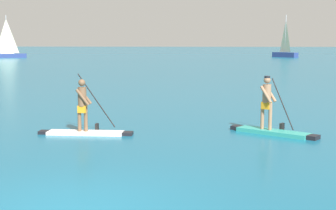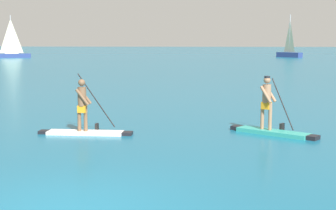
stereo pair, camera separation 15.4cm
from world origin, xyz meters
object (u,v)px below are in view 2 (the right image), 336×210
at_px(paddleboarder_mid_center, 85,121).
at_px(sailboat_right_horizon, 289,51).
at_px(paddleboarder_far_right, 271,121).
at_px(sailboat_left_horizon, 12,52).

bearing_deg(paddleboarder_mid_center, sailboat_right_horizon, 77.02).
relative_size(paddleboarder_mid_center, paddleboarder_far_right, 1.13).
xyz_separation_m(sailboat_left_horizon, sailboat_right_horizon, (46.39, 6.65, 0.13)).
bearing_deg(paddleboarder_mid_center, paddleboarder_far_right, 5.58).
distance_m(paddleboarder_mid_center, paddleboarder_far_right, 5.72).
relative_size(paddleboarder_mid_center, sailboat_left_horizon, 0.41).
xyz_separation_m(paddleboarder_far_right, sailboat_left_horizon, (-35.93, 64.44, 0.49)).
bearing_deg(sailboat_left_horizon, paddleboarder_far_right, 95.62).
relative_size(paddleboarder_mid_center, sailboat_right_horizon, 0.40).
distance_m(paddleboarder_mid_center, sailboat_left_horizon, 71.72).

